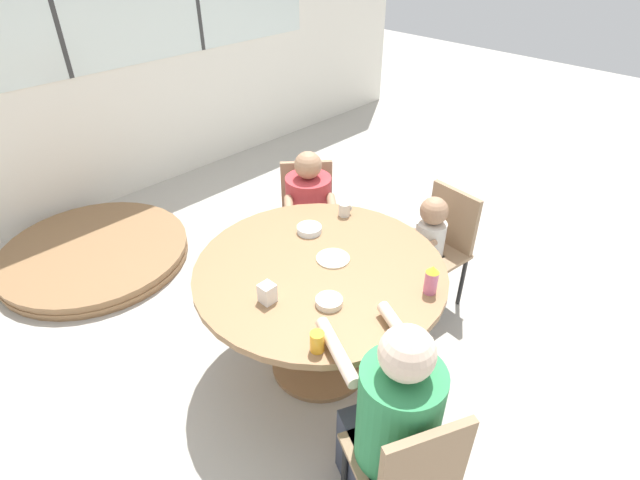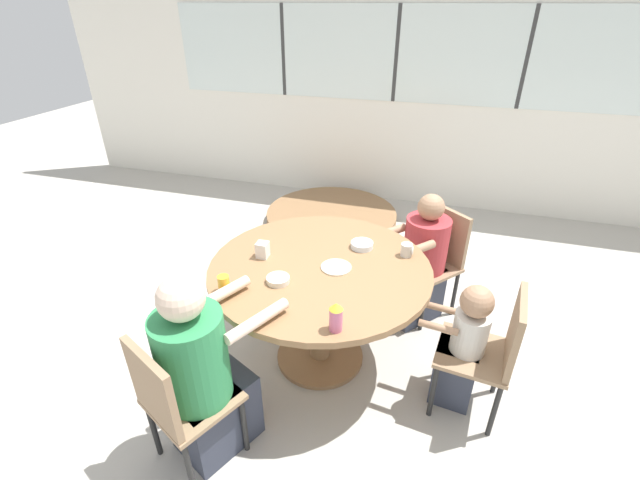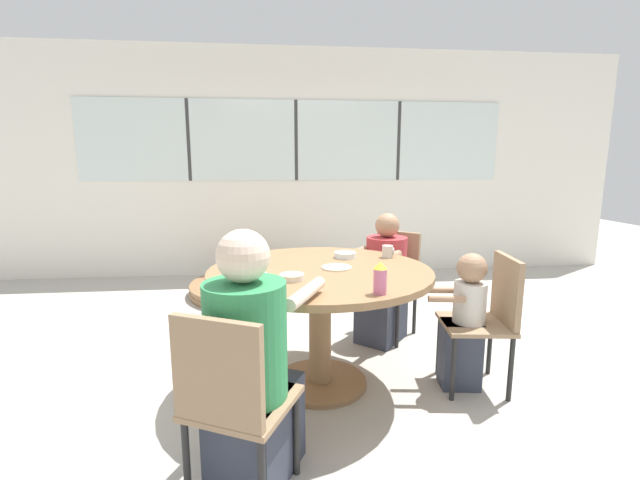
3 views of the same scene
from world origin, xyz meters
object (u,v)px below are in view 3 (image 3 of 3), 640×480
(person_man_blue_shirt, at_px, (384,285))
(milk_carton_small, at_px, (258,262))
(chair_for_woman_green_shirt, at_px, (231,395))
(coffee_mug, at_px, (388,251))
(folded_table_stack, at_px, (258,287))
(chair_for_man_blue_shirt, at_px, (393,274))
(person_toddler, at_px, (464,324))
(bowl_cereal, at_px, (292,277))
(sippy_cup, at_px, (380,278))
(bowl_white_shallow, at_px, (345,255))
(juice_glass, at_px, (243,281))
(person_woman_green_shirt, at_px, (251,373))
(chair_for_toddler, at_px, (491,311))

(person_man_blue_shirt, height_order, milk_carton_small, person_man_blue_shirt)
(chair_for_woman_green_shirt, xyz_separation_m, coffee_mug, (0.95, 1.23, 0.31))
(folded_table_stack, bearing_deg, chair_for_man_blue_shirt, -46.99)
(person_toddler, bearing_deg, person_man_blue_shirt, 29.15)
(chair_for_woman_green_shirt, relative_size, bowl_cereal, 6.30)
(chair_for_man_blue_shirt, bearing_deg, chair_for_woman_green_shirt, 97.60)
(sippy_cup, xyz_separation_m, folded_table_stack, (-0.73, 2.61, -0.79))
(bowl_white_shallow, bearing_deg, person_man_blue_shirt, 45.84)
(juice_glass, xyz_separation_m, bowl_white_shallow, (0.64, 0.70, -0.03))
(person_woman_green_shirt, relative_size, bowl_white_shallow, 7.81)
(person_man_blue_shirt, bearing_deg, bowl_cereal, 90.88)
(chair_for_woman_green_shirt, relative_size, person_man_blue_shirt, 0.83)
(chair_for_woman_green_shirt, bearing_deg, bowl_white_shallow, 87.57)
(coffee_mug, height_order, folded_table_stack, coffee_mug)
(folded_table_stack, bearing_deg, bowl_white_shallow, -68.88)
(chair_for_man_blue_shirt, bearing_deg, person_woman_green_shirt, 96.94)
(person_man_blue_shirt, relative_size, person_toddler, 1.18)
(chair_for_man_blue_shirt, xyz_separation_m, coffee_mug, (-0.19, -0.54, 0.31))
(person_man_blue_shirt, xyz_separation_m, person_toddler, (0.32, -0.79, -0.03))
(sippy_cup, relative_size, milk_carton_small, 1.61)
(person_woman_green_shirt, relative_size, folded_table_stack, 0.79)
(person_woman_green_shirt, height_order, milk_carton_small, person_woman_green_shirt)
(person_woman_green_shirt, relative_size, juice_glass, 11.42)
(chair_for_toddler, relative_size, person_woman_green_shirt, 0.74)
(chair_for_woman_green_shirt, relative_size, sippy_cup, 5.18)
(folded_table_stack, bearing_deg, bowl_cereal, -82.58)
(chair_for_woman_green_shirt, bearing_deg, juice_glass, 113.54)
(coffee_mug, height_order, milk_carton_small, milk_carton_small)
(chair_for_woman_green_shirt, distance_m, milk_carton_small, 1.01)
(chair_for_woman_green_shirt, xyz_separation_m, milk_carton_small, (0.08, 0.95, 0.32))
(person_woman_green_shirt, distance_m, folded_table_stack, 2.91)
(person_woman_green_shirt, height_order, bowl_cereal, person_woman_green_shirt)
(person_toddler, relative_size, bowl_cereal, 6.44)
(bowl_cereal, bearing_deg, chair_for_toddler, 4.96)
(coffee_mug, distance_m, sippy_cup, 0.85)
(chair_for_toddler, xyz_separation_m, bowl_cereal, (-1.24, -0.11, 0.28))
(bowl_cereal, relative_size, folded_table_stack, 0.09)
(coffee_mug, bearing_deg, milk_carton_small, -162.52)
(juice_glass, bearing_deg, person_woman_green_shirt, -82.20)
(chair_for_woman_green_shirt, xyz_separation_m, person_woman_green_shirt, (0.07, 0.15, 0.01))
(chair_for_man_blue_shirt, height_order, person_toddler, person_toddler)
(person_man_blue_shirt, bearing_deg, juice_glass, 87.50)
(bowl_cereal, bearing_deg, juice_glass, -146.36)
(chair_for_woman_green_shirt, distance_m, folded_table_stack, 3.06)
(bowl_cereal, bearing_deg, person_toddler, 6.70)
(juice_glass, height_order, folded_table_stack, juice_glass)
(juice_glass, distance_m, bowl_cereal, 0.31)
(milk_carton_small, height_order, bowl_white_shallow, milk_carton_small)
(person_toddler, xyz_separation_m, juice_glass, (-1.34, -0.30, 0.40))
(chair_for_toddler, relative_size, juice_glass, 8.45)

